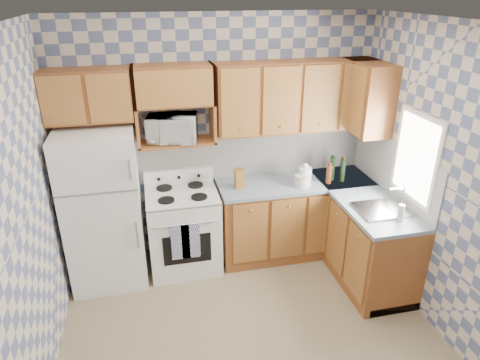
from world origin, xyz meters
name	(u,v)px	position (x,y,z in m)	size (l,w,h in m)	color
floor	(253,339)	(0.00, 0.00, 0.00)	(3.40, 3.40, 0.00)	#837051
back_wall	(219,141)	(0.00, 1.60, 1.35)	(3.40, 0.02, 2.70)	slate
right_wall	(446,187)	(1.70, 0.00, 1.35)	(0.02, 3.20, 2.70)	slate
backsplash_back	(253,151)	(0.40, 1.59, 1.20)	(2.60, 0.01, 0.56)	white
backsplash_right	(392,168)	(1.69, 0.80, 1.20)	(0.01, 1.60, 0.56)	white
refrigerator	(104,209)	(-1.27, 1.25, 0.84)	(0.75, 0.70, 1.68)	white
stove_body	(184,231)	(-0.47, 1.28, 0.45)	(0.76, 0.65, 0.90)	white
cooktop	(181,194)	(-0.47, 1.28, 0.91)	(0.76, 0.65, 0.03)	silver
backguard	(179,176)	(-0.47, 1.55, 1.00)	(0.76, 0.08, 0.17)	white
dish_towel_left	(180,242)	(-0.54, 0.93, 0.53)	(0.19, 0.03, 0.40)	navy
dish_towel_right	(191,241)	(-0.43, 0.93, 0.53)	(0.19, 0.03, 0.40)	navy
base_cabinets_back	(294,218)	(0.82, 1.30, 0.44)	(1.75, 0.60, 0.88)	brown
base_cabinets_right	(358,234)	(1.40, 0.80, 0.44)	(0.60, 1.60, 0.88)	brown
countertop_back	(296,182)	(0.82, 1.30, 0.90)	(1.77, 0.63, 0.04)	slate
countertop_right	(363,196)	(1.40, 0.80, 0.90)	(0.63, 1.60, 0.04)	slate
upper_cabinets_back	(296,96)	(0.82, 1.44, 1.85)	(1.75, 0.33, 0.74)	brown
upper_cabinets_fridge	(88,96)	(-1.29, 1.44, 1.97)	(0.82, 0.33, 0.50)	brown
upper_cabinets_right	(366,97)	(1.53, 1.25, 1.85)	(0.33, 0.70, 0.74)	brown
microwave_shelf	(177,142)	(-0.47, 1.44, 1.44)	(0.80, 0.33, 0.03)	brown
microwave	(172,128)	(-0.51, 1.44, 1.59)	(0.50, 0.34, 0.28)	white
sink	(381,210)	(1.40, 0.45, 0.93)	(0.48, 0.40, 0.03)	#B7B7BC
window	(416,158)	(1.69, 0.45, 1.45)	(0.02, 0.66, 0.86)	silver
bottle_0	(332,168)	(1.22, 1.24, 1.06)	(0.06, 0.06, 0.28)	black
bottle_1	(343,170)	(1.32, 1.18, 1.05)	(0.06, 0.06, 0.26)	black
bottle_2	(343,167)	(1.37, 1.28, 1.04)	(0.06, 0.06, 0.24)	#572912
bottle_3	(329,174)	(1.15, 1.16, 1.03)	(0.06, 0.06, 0.22)	#572912
knife_block	(239,178)	(0.16, 1.27, 1.03)	(0.10, 0.10, 0.22)	brown
electric_kettle	(305,175)	(0.89, 1.22, 1.01)	(0.15, 0.15, 0.19)	white
food_containers	(302,180)	(0.84, 1.16, 0.98)	(0.19, 0.19, 0.12)	beige
soap_bottle	(401,213)	(1.46, 0.22, 1.01)	(0.06, 0.06, 0.17)	beige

